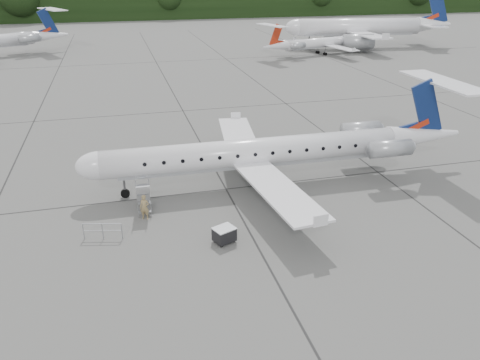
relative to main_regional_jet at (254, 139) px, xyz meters
name	(u,v)px	position (x,y,z in m)	size (l,w,h in m)	color
ground	(304,232)	(1.06, -7.22, -3.45)	(320.00, 320.00, 0.00)	slate
treeline	(143,6)	(1.06, 122.78, 0.55)	(260.00, 4.00, 8.00)	black
main_regional_jet	(254,139)	(0.00, 0.00, 0.00)	(26.92, 19.38, 6.90)	white
airstair	(143,195)	(-7.94, -1.96, -2.37)	(0.85, 2.21, 2.16)	white
passenger	(145,207)	(-7.96, -3.22, -2.64)	(0.59, 0.39, 1.62)	#917B4F
safety_railing	(103,231)	(-10.50, -5.02, -2.95)	(2.20, 0.08, 1.00)	gray
baggage_cart	(224,235)	(-3.81, -7.14, -2.96)	(1.13, 0.92, 0.98)	black
bg_narrowbody	(359,18)	(37.83, 56.68, 2.06)	(30.69, 22.09, 11.02)	white
bg_regional_right	(326,38)	(28.58, 51.17, -0.53)	(22.29, 16.05, 5.85)	white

